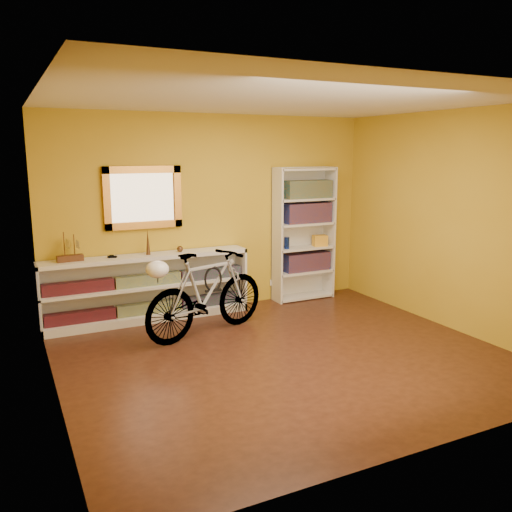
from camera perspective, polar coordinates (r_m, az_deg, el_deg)
name	(u,v)px	position (r m, az deg, el deg)	size (l,w,h in m)	color
floor	(285,356)	(5.67, 3.16, -10.78)	(4.50, 4.00, 0.01)	#32170E
ceiling	(288,99)	(5.27, 3.48, 16.53)	(4.50, 4.00, 0.01)	silver
back_wall	(213,213)	(7.12, -4.63, 4.61)	(4.50, 0.01, 2.60)	gold
left_wall	(47,253)	(4.66, -21.65, 0.33)	(0.01, 4.00, 2.60)	gold
right_wall	(452,221)	(6.71, 20.40, 3.54)	(0.01, 4.00, 2.60)	gold
gilt_mirror	(143,198)	(6.76, -12.09, 6.19)	(0.98, 0.06, 0.78)	#9B5D1C
wall_socket	(273,282)	(7.66, 1.83, -2.87)	(0.09, 0.01, 0.09)	silver
console_unit	(148,288)	(6.80, -11.58, -3.39)	(2.60, 0.35, 0.85)	silver
cd_row_lower	(149,308)	(6.85, -11.45, -5.49)	(2.50, 0.13, 0.14)	black
cd_row_upper	(148,280)	(6.76, -11.57, -2.53)	(2.50, 0.13, 0.14)	navy
model_ship	(69,247)	(6.52, -19.51, 0.96)	(0.30, 0.11, 0.35)	#452513
toy_car	(112,258)	(6.62, -15.25, -0.18)	(0.00, 0.00, 0.00)	black
bronze_ornament	(148,242)	(6.69, -11.60, 1.50)	(0.06, 0.06, 0.32)	#51321B
decorative_orb	(180,249)	(6.82, -8.21, 0.76)	(0.08, 0.08, 0.08)	#51321B
bookcase	(304,234)	(7.60, 5.19, 2.36)	(0.90, 0.30, 1.90)	silver
book_row_a	(306,261)	(7.70, 5.45, -0.59)	(0.70, 0.22, 0.26)	maroon
book_row_b	(307,213)	(7.58, 5.55, 4.67)	(0.70, 0.22, 0.28)	maroon
book_row_c	(308,189)	(7.55, 5.60, 7.19)	(0.70, 0.22, 0.25)	#1C5962
travel_mug	(287,243)	(7.45, 3.34, 1.42)	(0.07, 0.07, 0.17)	#162D99
red_tin	(291,192)	(7.45, 3.83, 6.92)	(0.14, 0.14, 0.19)	maroon
yellow_bag	(320,241)	(7.71, 6.92, 1.66)	(0.20, 0.13, 0.16)	gold
bicycle	(207,293)	(6.16, -5.36, -4.00)	(1.71, 0.44, 1.01)	silver
helmet	(157,269)	(5.70, -10.60, -1.43)	(0.25, 0.24, 0.19)	white
u_lock	(213,279)	(6.18, -4.65, -2.49)	(0.22, 0.22, 0.02)	black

